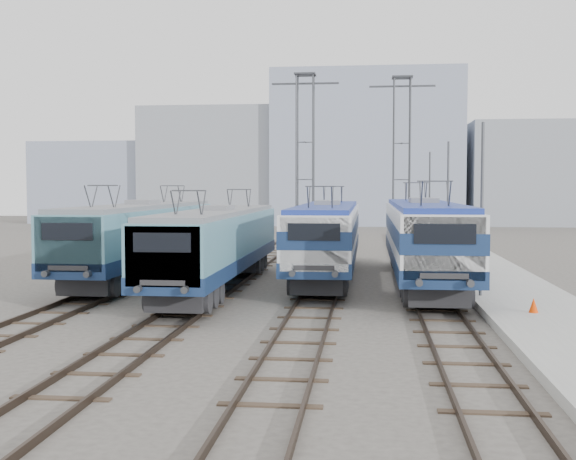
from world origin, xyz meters
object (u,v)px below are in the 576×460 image
(locomotive_center_right, at_px, (327,232))
(mast_front, at_px, (482,213))
(catenary_tower_west, at_px, (305,155))
(mast_mid, at_px, (448,205))
(locomotive_far_left, at_px, (142,233))
(safety_cone, at_px, (534,305))
(catenary_tower_east, at_px, (402,156))
(locomotive_far_right, at_px, (423,234))
(mast_rear, at_px, (429,201))
(locomotive_center_left, at_px, (217,242))

(locomotive_center_right, relative_size, mast_front, 2.55)
(catenary_tower_west, relative_size, mast_mid, 1.71)
(locomotive_far_left, relative_size, safety_cone, 36.47)
(mast_mid, height_order, safety_cone, mast_mid)
(catenary_tower_east, relative_size, mast_front, 1.71)
(locomotive_far_left, distance_m, catenary_tower_west, 16.45)
(catenary_tower_west, bearing_deg, catenary_tower_east, 17.10)
(locomotive_far_right, bearing_deg, mast_mid, 75.72)
(locomotive_far_left, bearing_deg, catenary_tower_west, 64.80)
(catenary_tower_west, xyz_separation_m, catenary_tower_east, (6.50, 2.00, 0.00))
(mast_front, bearing_deg, catenary_tower_west, 113.27)
(mast_mid, bearing_deg, mast_front, -90.00)
(mast_rear, height_order, safety_cone, mast_rear)
(locomotive_far_right, bearing_deg, mast_rear, 84.52)
(locomotive_far_left, bearing_deg, locomotive_center_right, 7.20)
(locomotive_far_left, relative_size, mast_mid, 2.57)
(locomotive_far_left, xyz_separation_m, locomotive_center_left, (4.50, -3.56, -0.09))
(locomotive_center_left, distance_m, mast_mid, 14.76)
(mast_front, bearing_deg, mast_mid, 90.00)
(catenary_tower_west, bearing_deg, locomotive_center_left, -97.16)
(locomotive_far_right, relative_size, mast_front, 2.66)
(catenary_tower_east, bearing_deg, mast_rear, 43.60)
(catenary_tower_east, bearing_deg, mast_mid, -78.14)
(locomotive_center_left, relative_size, mast_mid, 2.45)
(locomotive_center_left, distance_m, locomotive_center_right, 6.51)
(mast_front, height_order, safety_cone, mast_front)
(locomotive_center_right, xyz_separation_m, locomotive_far_right, (4.50, -2.06, 0.09))
(locomotive_center_left, distance_m, mast_front, 11.13)
(locomotive_far_right, bearing_deg, catenary_tower_west, 113.85)
(locomotive_center_left, bearing_deg, safety_cone, -25.78)
(mast_front, bearing_deg, locomotive_center_left, 169.10)
(locomotive_center_left, relative_size, catenary_tower_west, 1.43)
(mast_front, bearing_deg, locomotive_far_left, 159.78)
(locomotive_far_right, bearing_deg, locomotive_center_right, 155.42)
(locomotive_far_left, relative_size, mast_front, 2.57)
(mast_front, bearing_deg, catenary_tower_east, 95.45)
(safety_cone, bearing_deg, locomotive_center_left, 154.22)
(mast_rear, bearing_deg, catenary_tower_west, -155.06)
(locomotive_far_left, xyz_separation_m, mast_mid, (15.35, 6.35, 1.26))
(locomotive_far_left, height_order, mast_mid, mast_mid)
(mast_rear, bearing_deg, mast_front, -90.00)
(locomotive_center_left, xyz_separation_m, locomotive_far_right, (9.00, 2.64, 0.22))
(mast_rear, bearing_deg, mast_mid, -90.00)
(catenary_tower_east, relative_size, mast_mid, 1.71)
(locomotive_center_right, distance_m, locomotive_far_right, 4.95)
(locomotive_far_left, height_order, catenary_tower_west, catenary_tower_west)
(locomotive_center_right, bearing_deg, locomotive_center_left, -133.75)
(locomotive_far_left, bearing_deg, mast_front, -20.22)
(locomotive_far_left, xyz_separation_m, locomotive_center_right, (9.00, 1.14, 0.04))
(mast_mid, distance_m, safety_cone, 16.04)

